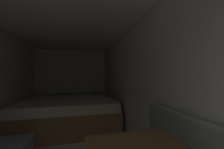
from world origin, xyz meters
The scene contains 4 objects.
wall_back centered at (0.00, 4.45, 1.05)m, with size 2.37×0.05×2.11m, color silver.
wall_right centered at (1.16, 2.01, 1.05)m, with size 0.05×4.83×2.11m, color silver.
ceiling_slab centered at (0.00, 2.01, 2.13)m, with size 2.37×4.83×0.05m, color white.
bed centered at (0.00, 3.36, 0.35)m, with size 2.15×2.06×0.83m.
Camera 1 is at (0.23, -0.25, 1.23)m, focal length 21.53 mm.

